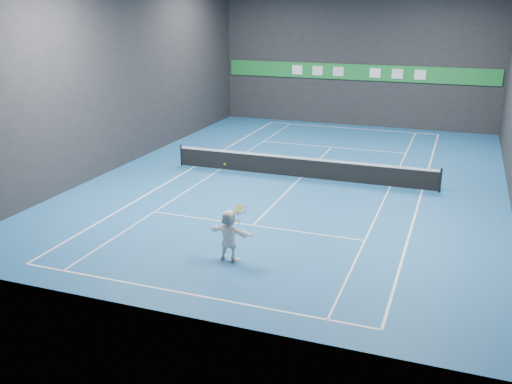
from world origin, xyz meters
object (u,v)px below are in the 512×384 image
(tennis_racket, at_px, (241,211))
(tennis_net, at_px, (301,167))
(tennis_ball, at_px, (225,164))
(player, at_px, (229,235))

(tennis_racket, bearing_deg, tennis_net, 94.40)
(tennis_net, bearing_deg, tennis_racket, -85.60)
(tennis_ball, distance_m, tennis_racket, 1.53)
(player, bearing_deg, tennis_ball, -24.12)
(player, height_order, tennis_net, player)
(player, xyz_separation_m, tennis_racket, (0.39, 0.05, 0.82))
(tennis_ball, xyz_separation_m, tennis_racket, (0.53, -0.04, -1.44))
(player, xyz_separation_m, tennis_net, (-0.33, 9.39, -0.30))
(player, relative_size, tennis_net, 0.13)
(player, relative_size, tennis_racket, 2.51)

